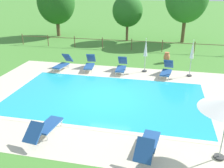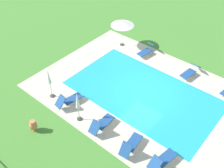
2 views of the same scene
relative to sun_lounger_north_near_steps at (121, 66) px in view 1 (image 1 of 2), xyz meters
The scene contains 16 objects.
ground_plane 4.20m from the sun_lounger_north_near_steps, 91.30° to the right, with size 160.00×160.00×0.00m, color #478433.
pool_deck_paving 4.20m from the sun_lounger_north_near_steps, 91.30° to the right, with size 14.92×10.47×0.01m, color beige.
swimming_pool_water 4.20m from the sun_lounger_north_near_steps, 91.30° to the right, with size 10.32×5.88×0.01m, color #23A8C1.
pool_coping_rim 4.20m from the sun_lounger_north_near_steps, 91.30° to the right, with size 10.80×6.36×0.01m.
sun_lounger_north_near_steps is the anchor object (origin of this frame).
sun_lounger_north_mid 8.66m from the sun_lounger_north_near_steps, 73.60° to the right, with size 0.85×2.02×0.89m.
sun_lounger_north_far 4.16m from the sun_lounger_north_near_steps, behind, with size 0.90×1.94×0.98m.
sun_lounger_north_end 8.25m from the sun_lounger_north_near_steps, 101.43° to the right, with size 0.83×2.04×0.85m.
sun_lounger_south_near_corner 3.03m from the sun_lounger_north_near_steps, ahead, with size 0.88×1.95×0.97m.
sun_lounger_south_far 2.27m from the sun_lounger_north_near_steps, behind, with size 0.86×1.92×1.00m.
patio_umbrella_closed_row_west 1.96m from the sun_lounger_north_near_steps, 14.49° to the left, with size 0.32×0.32×2.32m.
patio_umbrella_closed_row_mid_west 4.66m from the sun_lounger_north_near_steps, ahead, with size 0.32×0.32×2.41m.
terracotta_urn_near_fence 4.10m from the sun_lounger_north_near_steps, 42.98° to the left, with size 0.47×0.47×0.81m.
perimeter_fence 5.96m from the sun_lounger_north_near_steps, 91.20° to the left, with size 21.76×0.08×1.05m.
tree_west_mid 10.11m from the sun_lounger_north_near_steps, 96.72° to the left, with size 3.05×3.05×4.65m.
tree_centre 14.40m from the sun_lounger_north_near_steps, 131.02° to the left, with size 4.09×4.09×6.02m.
Camera 1 is at (2.81, -11.45, 5.67)m, focal length 39.27 mm.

